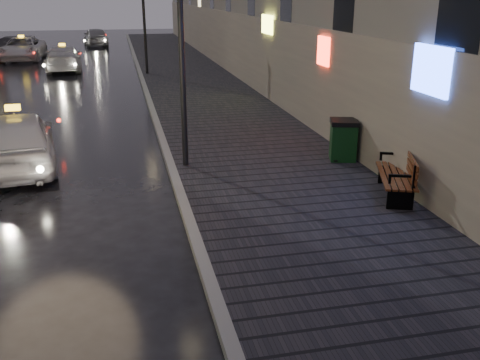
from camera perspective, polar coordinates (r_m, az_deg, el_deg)
The scene contains 11 objects.
ground at distance 7.78m, azimuth -14.01°, elevation -13.74°, with size 120.00×120.00×0.00m, color black.
sidewalk at distance 28.07m, azimuth -5.48°, elevation 10.95°, with size 4.60×58.00×0.15m, color black.
curb at distance 27.87m, azimuth -10.46°, elevation 10.66°, with size 0.20×58.00×0.15m, color slate.
lamp_near at distance 12.65m, azimuth -6.34°, elevation 16.19°, with size 0.36×0.36×5.28m.
lamp_far at distance 28.59m, azimuth -10.27°, elevation 17.77°, with size 0.36×0.36×5.28m.
bench at distance 11.52m, azimuth 16.66°, elevation 0.58°, with size 1.23×1.93×0.93m.
trash_bin at distance 13.73m, azimuth 10.96°, elevation 4.27°, with size 0.84×0.84×1.03m.
taxi_near at distance 14.31m, azimuth -22.67°, elevation 3.98°, with size 1.73×4.30×1.47m, color silver.
taxi_mid at distance 31.98m, azimuth -18.32°, elevation 12.21°, with size 1.91×4.69×1.36m, color silver.
taxi_far at distance 38.09m, azimuth -22.18°, elevation 12.84°, with size 2.37×5.14×1.43m, color silver.
car_far at distance 46.27m, azimuth -15.14°, elevation 14.53°, with size 1.73×4.30×1.47m, color #92939A.
Camera 1 is at (0.40, -6.55, 4.18)m, focal length 40.00 mm.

